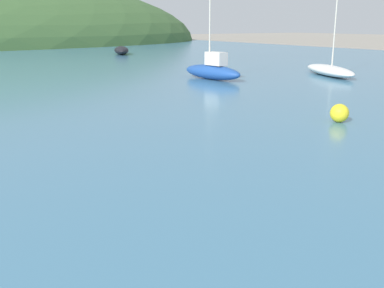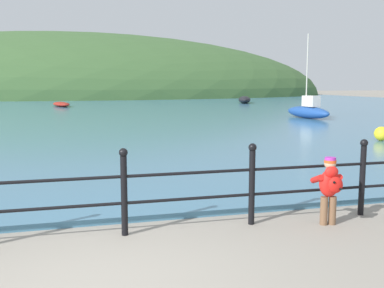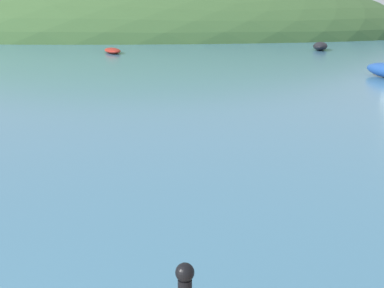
# 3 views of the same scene
# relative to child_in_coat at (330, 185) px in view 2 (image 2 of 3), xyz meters

# --- Properties ---
(ground_plane) EXTENTS (200.00, 200.00, 0.00)m
(ground_plane) POSITION_rel_child_in_coat_xyz_m (-3.45, -1.17, -0.61)
(ground_plane) COLOR gray
(water) EXTENTS (80.00, 60.00, 0.10)m
(water) POSITION_rel_child_in_coat_xyz_m (-3.45, 30.83, -0.56)
(water) COLOR teal
(water) RESTS_ON ground
(far_hillside) EXTENTS (82.12, 45.16, 19.24)m
(far_hillside) POSITION_rel_child_in_coat_xyz_m (-3.45, 67.48, -0.61)
(far_hillside) COLOR #3D6033
(far_hillside) RESTS_ON ground
(iron_railing) EXTENTS (11.29, 0.12, 1.21)m
(iron_railing) POSITION_rel_child_in_coat_xyz_m (-2.94, 0.33, 0.04)
(iron_railing) COLOR black
(iron_railing) RESTS_ON ground
(child_in_coat) EXTENTS (0.41, 0.55, 1.00)m
(child_in_coat) POSITION_rel_child_in_coat_xyz_m (0.00, 0.00, 0.00)
(child_in_coat) COLOR brown
(child_in_coat) RESTS_ON ground
(boat_white_sailboat) EXTENTS (1.93, 3.86, 0.39)m
(boat_white_sailboat) POSITION_rel_child_in_coat_xyz_m (-4.46, 33.31, -0.31)
(boat_white_sailboat) COLOR maroon
(boat_white_sailboat) RESTS_ON water
(boat_red_dinghy) EXTENTS (1.35, 3.71, 4.65)m
(boat_red_dinghy) POSITION_rel_child_in_coat_xyz_m (9.15, 16.91, -0.08)
(boat_red_dinghy) COLOR #1E4793
(boat_red_dinghy) RESTS_ON water
(boat_far_right) EXTENTS (2.33, 3.73, 0.67)m
(boat_far_right) POSITION_rel_child_in_coat_xyz_m (12.60, 35.25, -0.17)
(boat_far_right) COLOR black
(boat_far_right) RESTS_ON water
(mooring_buoy) EXTENTS (0.49, 0.49, 0.49)m
(mooring_buoy) POSITION_rel_child_in_coat_xyz_m (6.62, 7.42, -0.26)
(mooring_buoy) COLOR yellow
(mooring_buoy) RESTS_ON water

